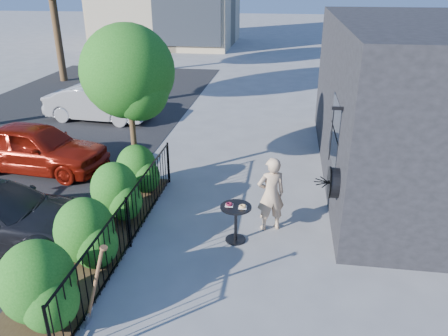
% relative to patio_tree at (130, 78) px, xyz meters
% --- Properties ---
extents(ground, '(120.00, 120.00, 0.00)m').
position_rel_patio_tree_xyz_m(ground, '(2.24, -2.76, -2.76)').
color(ground, gray).
rests_on(ground, ground).
extents(fence, '(0.05, 6.05, 1.10)m').
position_rel_patio_tree_xyz_m(fence, '(0.74, -2.76, -2.20)').
color(fence, black).
rests_on(fence, ground).
extents(planting_bed, '(1.30, 6.00, 0.08)m').
position_rel_patio_tree_xyz_m(planting_bed, '(0.04, -2.76, -2.72)').
color(planting_bed, '#382616').
rests_on(planting_bed, ground).
extents(shrubs, '(1.10, 5.60, 1.24)m').
position_rel_patio_tree_xyz_m(shrubs, '(0.14, -2.66, -2.06)').
color(shrubs, '#195513').
rests_on(shrubs, ground).
extents(patio_tree, '(2.20, 2.20, 3.94)m').
position_rel_patio_tree_xyz_m(patio_tree, '(0.00, 0.00, 0.00)').
color(patio_tree, '#3F2B19').
rests_on(patio_tree, ground).
extents(cafe_table, '(0.62, 0.62, 0.84)m').
position_rel_patio_tree_xyz_m(cafe_table, '(2.78, -2.23, -2.22)').
color(cafe_table, black).
rests_on(cafe_table, ground).
extents(woman, '(0.69, 0.57, 1.62)m').
position_rel_patio_tree_xyz_m(woman, '(3.43, -1.67, -1.95)').
color(woman, tan).
rests_on(woman, ground).
extents(shovel, '(0.51, 0.19, 1.50)m').
position_rel_patio_tree_xyz_m(shovel, '(0.98, -4.89, -2.10)').
color(shovel, brown).
rests_on(shovel, ground).
extents(car_red, '(4.04, 1.94, 1.33)m').
position_rel_patio_tree_xyz_m(car_red, '(-3.03, 0.51, -2.10)').
color(car_red, maroon).
rests_on(car_red, ground).
extents(car_silver, '(3.97, 1.67, 1.28)m').
position_rel_patio_tree_xyz_m(car_silver, '(-3.22, 5.09, -2.13)').
color(car_silver, '#A2A2A7').
rests_on(car_silver, ground).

